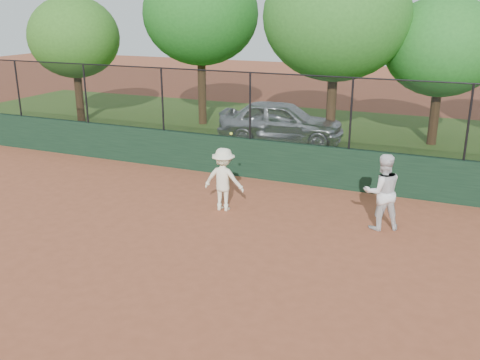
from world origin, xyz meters
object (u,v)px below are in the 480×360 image
at_px(tree_0, 74,37).
at_px(tree_2, 336,17).
at_px(player_second, 382,192).
at_px(player_main, 224,179).
at_px(tree_3, 442,47).
at_px(tree_1, 200,14).
at_px(parked_car, 281,121).

bearing_deg(tree_0, tree_2, 2.90).
height_order(player_second, player_main, player_main).
distance_m(player_second, tree_0, 16.39).
height_order(player_second, tree_3, tree_3).
xyz_separation_m(player_second, player_main, (-3.90, -0.34, -0.09)).
height_order(player_second, tree_1, tree_1).
bearing_deg(player_main, parked_car, 97.66).
bearing_deg(tree_1, player_main, -60.13).
bearing_deg(tree_2, tree_3, 19.84).
height_order(tree_0, tree_2, tree_2).
bearing_deg(player_main, tree_1, 119.87).
xyz_separation_m(player_main, tree_3, (4.39, 9.36, 2.79)).
xyz_separation_m(parked_car, tree_0, (-9.59, 0.07, 2.91)).
relative_size(player_second, player_main, 0.86).
distance_m(parked_car, tree_3, 6.38).
height_order(parked_car, tree_0, tree_0).
bearing_deg(parked_car, tree_0, 81.62).
xyz_separation_m(tree_0, tree_2, (11.35, 0.58, 0.93)).
bearing_deg(parked_car, tree_3, -77.95).
bearing_deg(tree_2, tree_1, 168.82).
xyz_separation_m(parked_car, tree_2, (1.76, 0.65, 3.83)).
relative_size(parked_car, player_main, 2.24).
height_order(parked_car, tree_2, tree_2).
bearing_deg(parked_car, player_second, -153.20).
height_order(parked_car, player_main, player_main).
xyz_separation_m(parked_car, tree_1, (-4.32, 1.85, 3.88)).
distance_m(parked_car, tree_0, 10.02).
distance_m(player_main, tree_1, 11.34).
height_order(parked_car, tree_1, tree_1).
relative_size(player_second, tree_2, 0.26).
xyz_separation_m(player_second, tree_1, (-9.21, 8.91, 3.78)).
height_order(parked_car, tree_3, tree_3).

